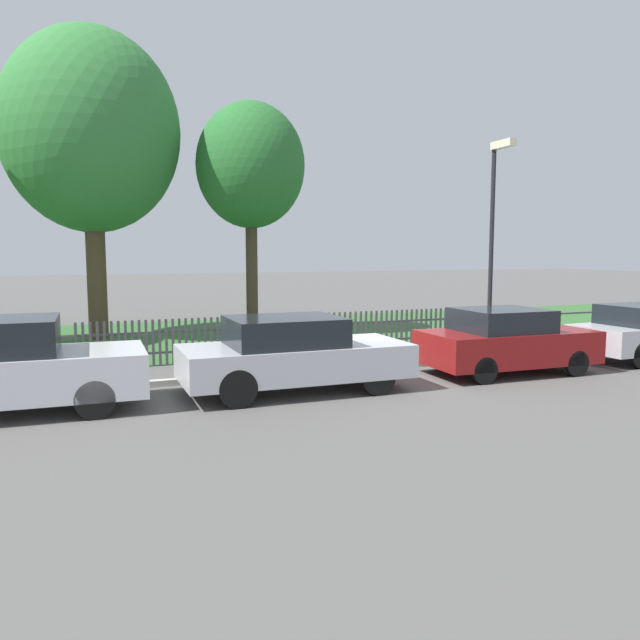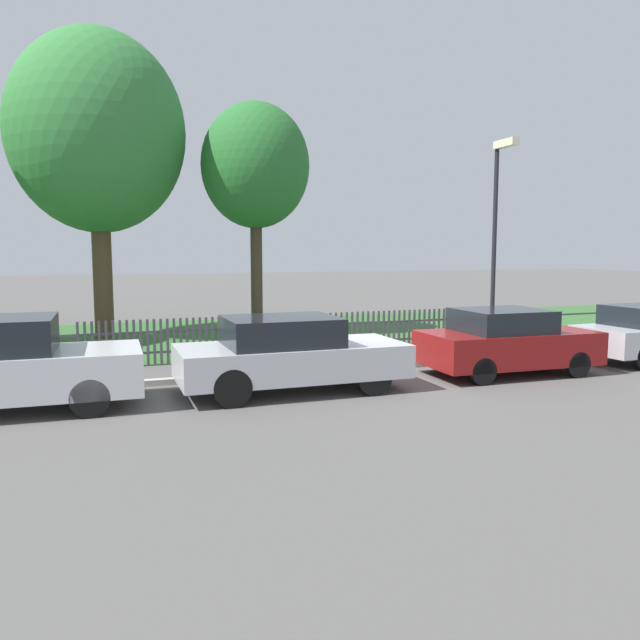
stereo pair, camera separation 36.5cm
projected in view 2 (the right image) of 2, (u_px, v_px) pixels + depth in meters
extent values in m
plane|color=#565451|center=(363.00, 371.00, 13.91)|extent=(120.00, 120.00, 0.00)
cube|color=#B2ADA3|center=(362.00, 368.00, 13.99)|extent=(41.25, 0.20, 0.12)
cube|color=#33602D|center=(278.00, 333.00, 20.39)|extent=(41.25, 9.25, 0.01)
cube|color=#4C4C51|center=(327.00, 343.00, 16.05)|extent=(41.25, 0.03, 0.05)
cube|color=#4C4C51|center=(327.00, 325.00, 16.00)|extent=(41.25, 0.03, 0.05)
cube|color=#4C4C51|center=(78.00, 346.00, 14.00)|extent=(0.06, 0.03, 1.10)
cube|color=#4C4C51|center=(85.00, 346.00, 14.05)|extent=(0.06, 0.03, 1.10)
cube|color=#4C4C51|center=(92.00, 345.00, 14.10)|extent=(0.06, 0.03, 1.10)
cube|color=#4C4C51|center=(100.00, 345.00, 14.15)|extent=(0.06, 0.03, 1.10)
cube|color=#4C4C51|center=(107.00, 345.00, 14.20)|extent=(0.06, 0.03, 1.10)
cube|color=#4C4C51|center=(114.00, 344.00, 14.25)|extent=(0.06, 0.03, 1.10)
cube|color=#4C4C51|center=(121.00, 344.00, 14.30)|extent=(0.06, 0.03, 1.10)
cube|color=#4C4C51|center=(127.00, 344.00, 14.35)|extent=(0.06, 0.03, 1.10)
cube|color=#4C4C51|center=(134.00, 343.00, 14.40)|extent=(0.06, 0.03, 1.10)
cube|color=#4C4C51|center=(141.00, 343.00, 14.45)|extent=(0.06, 0.03, 1.10)
cube|color=#4C4C51|center=(148.00, 343.00, 14.51)|extent=(0.06, 0.03, 1.10)
cube|color=#4C4C51|center=(155.00, 342.00, 14.56)|extent=(0.06, 0.03, 1.10)
cube|color=#4C4C51|center=(161.00, 342.00, 14.61)|extent=(0.06, 0.03, 1.10)
cube|color=#4C4C51|center=(168.00, 342.00, 14.66)|extent=(0.06, 0.03, 1.10)
cube|color=#4C4C51|center=(174.00, 341.00, 14.71)|extent=(0.06, 0.03, 1.10)
cube|color=#4C4C51|center=(181.00, 341.00, 14.76)|extent=(0.06, 0.03, 1.10)
cube|color=#4C4C51|center=(187.00, 341.00, 14.81)|extent=(0.06, 0.03, 1.10)
cube|color=#4C4C51|center=(194.00, 340.00, 14.86)|extent=(0.06, 0.03, 1.10)
cube|color=#4C4C51|center=(200.00, 340.00, 14.91)|extent=(0.06, 0.03, 1.10)
cube|color=#4C4C51|center=(206.00, 340.00, 14.96)|extent=(0.06, 0.03, 1.10)
cube|color=#4C4C51|center=(213.00, 340.00, 15.01)|extent=(0.06, 0.03, 1.10)
cube|color=#4C4C51|center=(219.00, 339.00, 15.06)|extent=(0.06, 0.03, 1.10)
cube|color=#4C4C51|center=(225.00, 339.00, 15.11)|extent=(0.06, 0.03, 1.10)
cube|color=#4C4C51|center=(231.00, 339.00, 15.16)|extent=(0.06, 0.03, 1.10)
cube|color=#4C4C51|center=(238.00, 338.00, 15.22)|extent=(0.06, 0.03, 1.10)
cube|color=#4C4C51|center=(244.00, 338.00, 15.27)|extent=(0.06, 0.03, 1.10)
cube|color=#4C4C51|center=(250.00, 338.00, 15.32)|extent=(0.06, 0.03, 1.10)
cube|color=#4C4C51|center=(256.00, 337.00, 15.37)|extent=(0.06, 0.03, 1.10)
cube|color=#4C4C51|center=(262.00, 337.00, 15.42)|extent=(0.06, 0.03, 1.10)
cube|color=#4C4C51|center=(268.00, 337.00, 15.47)|extent=(0.06, 0.03, 1.10)
cube|color=#4C4C51|center=(273.00, 337.00, 15.52)|extent=(0.06, 0.03, 1.10)
cube|color=#4C4C51|center=(279.00, 336.00, 15.57)|extent=(0.06, 0.03, 1.10)
cube|color=#4C4C51|center=(285.00, 336.00, 15.62)|extent=(0.06, 0.03, 1.10)
cube|color=#4C4C51|center=(291.00, 336.00, 15.67)|extent=(0.06, 0.03, 1.10)
cube|color=#4C4C51|center=(297.00, 336.00, 15.72)|extent=(0.06, 0.03, 1.10)
cube|color=#4C4C51|center=(302.00, 335.00, 15.77)|extent=(0.06, 0.03, 1.10)
cube|color=#4C4C51|center=(308.00, 335.00, 15.82)|extent=(0.06, 0.03, 1.10)
cube|color=#4C4C51|center=(314.00, 335.00, 15.87)|extent=(0.06, 0.03, 1.10)
cube|color=#4C4C51|center=(319.00, 334.00, 15.93)|extent=(0.06, 0.03, 1.10)
cube|color=#4C4C51|center=(325.00, 334.00, 15.98)|extent=(0.06, 0.03, 1.10)
cube|color=#4C4C51|center=(330.00, 334.00, 16.03)|extent=(0.06, 0.03, 1.10)
cube|color=#4C4C51|center=(336.00, 334.00, 16.08)|extent=(0.06, 0.03, 1.10)
cube|color=#4C4C51|center=(341.00, 333.00, 16.13)|extent=(0.06, 0.03, 1.10)
cube|color=#4C4C51|center=(347.00, 333.00, 16.18)|extent=(0.06, 0.03, 1.10)
cube|color=#4C4C51|center=(352.00, 333.00, 16.23)|extent=(0.06, 0.03, 1.10)
cube|color=#4C4C51|center=(357.00, 333.00, 16.28)|extent=(0.06, 0.03, 1.10)
cube|color=#4C4C51|center=(363.00, 332.00, 16.33)|extent=(0.06, 0.03, 1.10)
cube|color=#4C4C51|center=(368.00, 332.00, 16.38)|extent=(0.06, 0.03, 1.10)
cube|color=#4C4C51|center=(373.00, 332.00, 16.43)|extent=(0.06, 0.03, 1.10)
cube|color=#4C4C51|center=(379.00, 332.00, 16.48)|extent=(0.06, 0.03, 1.10)
cube|color=#4C4C51|center=(384.00, 331.00, 16.53)|extent=(0.06, 0.03, 1.10)
cube|color=#4C4C51|center=(389.00, 331.00, 16.58)|extent=(0.06, 0.03, 1.10)
cube|color=#4C4C51|center=(394.00, 331.00, 16.64)|extent=(0.06, 0.03, 1.10)
cube|color=#4C4C51|center=(399.00, 331.00, 16.69)|extent=(0.06, 0.03, 1.10)
cube|color=#4C4C51|center=(404.00, 330.00, 16.74)|extent=(0.06, 0.03, 1.10)
cube|color=#4C4C51|center=(409.00, 330.00, 16.79)|extent=(0.06, 0.03, 1.10)
cube|color=#4C4C51|center=(414.00, 330.00, 16.84)|extent=(0.06, 0.03, 1.10)
cube|color=#4C4C51|center=(419.00, 330.00, 16.89)|extent=(0.06, 0.03, 1.10)
cube|color=#4C4C51|center=(424.00, 329.00, 16.94)|extent=(0.06, 0.03, 1.10)
cube|color=#4C4C51|center=(429.00, 329.00, 16.99)|extent=(0.06, 0.03, 1.10)
cube|color=#4C4C51|center=(434.00, 329.00, 17.04)|extent=(0.06, 0.03, 1.10)
cube|color=#4C4C51|center=(439.00, 329.00, 17.09)|extent=(0.06, 0.03, 1.10)
cube|color=#4C4C51|center=(444.00, 328.00, 17.14)|extent=(0.06, 0.03, 1.10)
cube|color=#4C4C51|center=(448.00, 328.00, 17.19)|extent=(0.06, 0.03, 1.10)
cube|color=#4C4C51|center=(453.00, 328.00, 17.24)|extent=(0.06, 0.03, 1.10)
cube|color=#4C4C51|center=(458.00, 328.00, 17.29)|extent=(0.06, 0.03, 1.10)
cube|color=#4C4C51|center=(463.00, 328.00, 17.35)|extent=(0.06, 0.03, 1.10)
cube|color=#4C4C51|center=(467.00, 327.00, 17.40)|extent=(0.06, 0.03, 1.10)
cube|color=#4C4C51|center=(472.00, 327.00, 17.45)|extent=(0.06, 0.03, 1.10)
cube|color=#4C4C51|center=(477.00, 327.00, 17.50)|extent=(0.06, 0.03, 1.10)
cube|color=#4C4C51|center=(481.00, 327.00, 17.55)|extent=(0.06, 0.03, 1.10)
cube|color=#4C4C51|center=(486.00, 326.00, 17.60)|extent=(0.06, 0.03, 1.10)
cube|color=#4C4C51|center=(490.00, 326.00, 17.65)|extent=(0.06, 0.03, 1.10)
cube|color=#4C4C51|center=(495.00, 326.00, 17.70)|extent=(0.06, 0.03, 1.10)
cube|color=#4C4C51|center=(499.00, 326.00, 17.75)|extent=(0.06, 0.03, 1.10)
cube|color=#4C4C51|center=(504.00, 326.00, 17.80)|extent=(0.06, 0.03, 1.10)
cube|color=#4C4C51|center=(508.00, 325.00, 17.85)|extent=(0.06, 0.03, 1.10)
cube|color=#4C4C51|center=(513.00, 325.00, 17.90)|extent=(0.06, 0.03, 1.10)
cube|color=#4C4C51|center=(517.00, 325.00, 17.95)|extent=(0.06, 0.03, 1.10)
cube|color=#4C4C51|center=(521.00, 325.00, 18.00)|extent=(0.06, 0.03, 1.10)
cube|color=silver|center=(2.00, 374.00, 10.36)|extent=(4.50, 1.92, 0.73)
cylinder|color=black|center=(93.00, 378.00, 11.63)|extent=(0.64, 0.15, 0.64)
cylinder|color=black|center=(90.00, 398.00, 10.04)|extent=(0.64, 0.15, 0.64)
cube|color=#BCBCC1|center=(292.00, 361.00, 11.89)|extent=(4.32, 1.87, 0.62)
cube|color=black|center=(281.00, 331.00, 11.75)|extent=(2.08, 1.68, 0.53)
cylinder|color=black|center=(340.00, 362.00, 13.17)|extent=(0.68, 0.14, 0.68)
cylinder|color=black|center=(374.00, 378.00, 11.57)|extent=(0.68, 0.14, 0.68)
cylinder|color=black|center=(214.00, 370.00, 12.26)|extent=(0.68, 0.14, 0.68)
cylinder|color=black|center=(233.00, 389.00, 10.66)|extent=(0.68, 0.14, 0.68)
cube|color=maroon|center=(508.00, 347.00, 13.58)|extent=(3.79, 1.86, 0.70)
cube|color=black|center=(501.00, 320.00, 13.45)|extent=(1.83, 1.65, 0.48)
cylinder|color=black|center=(528.00, 352.00, 14.76)|extent=(0.56, 0.15, 0.56)
cylinder|color=black|center=(578.00, 365.00, 13.20)|extent=(0.56, 0.15, 0.56)
cylinder|color=black|center=(441.00, 358.00, 14.02)|extent=(0.56, 0.15, 0.56)
cylinder|color=black|center=(483.00, 371.00, 12.46)|extent=(0.56, 0.15, 0.56)
cylinder|color=black|center=(592.00, 347.00, 15.46)|extent=(0.63, 0.16, 0.63)
cylinder|color=black|center=(315.00, 354.00, 14.58)|extent=(0.58, 0.11, 0.58)
cylinder|color=black|center=(253.00, 357.00, 14.06)|extent=(0.58, 0.11, 0.58)
ellipsoid|color=gray|center=(284.00, 338.00, 14.27)|extent=(1.97, 0.58, 0.96)
ellipsoid|color=gray|center=(304.00, 326.00, 14.41)|extent=(0.47, 0.69, 0.44)
cylinder|color=brown|center=(102.00, 264.00, 19.00)|extent=(0.57, 0.57, 4.55)
ellipsoid|color=#337A38|center=(97.00, 132.00, 18.57)|extent=(5.18, 5.18, 5.96)
cylinder|color=#473828|center=(257.00, 268.00, 19.80)|extent=(0.37, 0.37, 4.25)
ellipsoid|color=#286B2D|center=(255.00, 166.00, 19.44)|extent=(3.38, 3.38, 3.88)
cylinder|color=black|center=(494.00, 255.00, 15.58)|extent=(0.11, 0.11, 5.15)
cube|color=beige|center=(506.00, 143.00, 14.96)|extent=(0.20, 0.76, 0.18)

